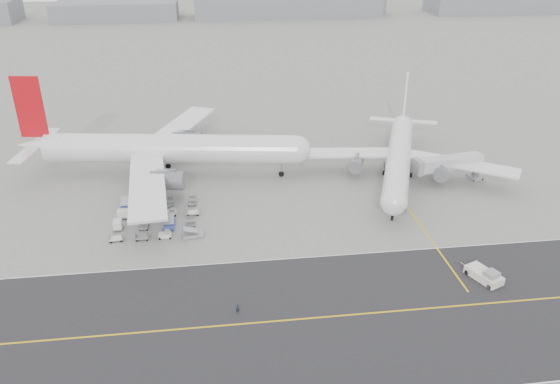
{
  "coord_description": "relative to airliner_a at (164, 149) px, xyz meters",
  "views": [
    {
      "loc": [
        -7.59,
        -79.28,
        51.34
      ],
      "look_at": [
        4.06,
        12.0,
        5.64
      ],
      "focal_mm": 35.0,
      "sensor_mm": 36.0,
      "label": 1
    }
  ],
  "objects": [
    {
      "name": "ground",
      "position": [
        18.79,
        -34.95,
        -6.47
      ],
      "size": [
        700.0,
        700.0,
        0.0
      ],
      "primitive_type": "plane",
      "color": "gray",
      "rests_on": "ground"
    },
    {
      "name": "airliner_a",
      "position": [
        0.0,
        0.0,
        0.0
      ],
      "size": [
        64.92,
        63.77,
        22.5
      ],
      "rotation": [
        0.0,
        0.0,
        1.42
      ],
      "color": "silver",
      "rests_on": "ground"
    },
    {
      "name": "horizon_buildings",
      "position": [
        48.79,
        225.05,
        -6.47
      ],
      "size": [
        520.0,
        28.0,
        28.0
      ],
      "primitive_type": null,
      "color": "slate",
      "rests_on": "ground"
    },
    {
      "name": "pushback_tug",
      "position": [
        52.63,
        -47.16,
        -5.56
      ],
      "size": [
        4.88,
        7.68,
        2.21
      ],
      "rotation": [
        0.0,
        0.0,
        0.4
      ],
      "color": "beige",
      "rests_on": "ground"
    },
    {
      "name": "ground_crew_a",
      "position": [
        13.11,
        -50.42,
        -5.7
      ],
      "size": [
        0.59,
        0.41,
        1.55
      ],
      "primitive_type": "imported",
      "rotation": [
        0.0,
        0.0,
        -0.06
      ],
      "color": "black",
      "rests_on": "ground"
    },
    {
      "name": "stray_dolly",
      "position": [
        46.43,
        -22.83,
        -6.47
      ],
      "size": [
        3.11,
        3.21,
        1.71
      ],
      "primitive_type": null,
      "rotation": [
        0.0,
        0.0,
        0.72
      ],
      "color": "silver",
      "rests_on": "ground"
    },
    {
      "name": "gse_cluster",
      "position": [
        -0.65,
        -21.36,
        -6.47
      ],
      "size": [
        21.47,
        20.75,
        1.85
      ],
      "primitive_type": null,
      "rotation": [
        0.0,
        0.0,
        0.03
      ],
      "color": "gray",
      "rests_on": "ground"
    },
    {
      "name": "airliner_b",
      "position": [
        51.4,
        -7.13,
        -1.34
      ],
      "size": [
        48.37,
        49.27,
        17.8
      ],
      "rotation": [
        0.0,
        0.0,
        -0.36
      ],
      "color": "silver",
      "rests_on": "ground"
    },
    {
      "name": "jet_bridge",
      "position": [
        61.14,
        -11.71,
        -2.08
      ],
      "size": [
        16.91,
        5.7,
        6.31
      ],
      "rotation": [
        0.0,
        0.0,
        0.16
      ],
      "color": "gray",
      "rests_on": "ground"
    },
    {
      "name": "taxiway",
      "position": [
        23.81,
        -52.93,
        -6.46
      ],
      "size": [
        220.0,
        59.0,
        0.03
      ],
      "color": "#28282B",
      "rests_on": "ground"
    }
  ]
}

